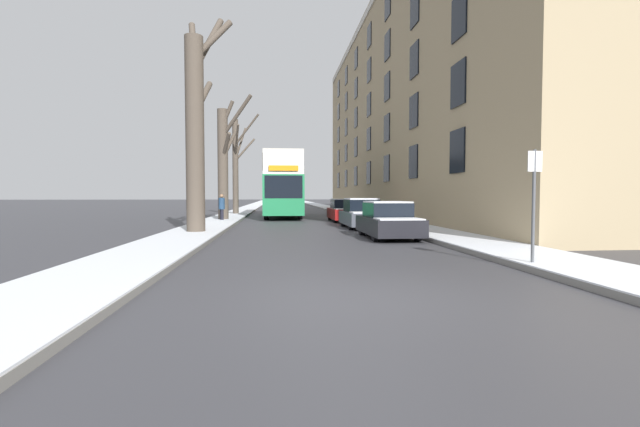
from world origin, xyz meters
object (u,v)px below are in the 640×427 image
(bare_tree_left_0, at_px, (196,126))
(parked_car_2, at_px, (345,211))
(bare_tree_left_1, at_px, (224,161))
(bare_tree_left_2, at_px, (236,163))
(parked_car_1, at_px, (362,214))
(pedestrian_left_sidewalk, at_px, (222,207))
(street_sign_post, at_px, (534,201))
(parked_car_0, at_px, (388,221))
(double_decker_bus, at_px, (282,183))

(bare_tree_left_0, relative_size, parked_car_2, 2.22)
(bare_tree_left_1, xyz_separation_m, bare_tree_left_2, (0.02, 7.92, 0.44))
(bare_tree_left_2, height_order, parked_car_1, bare_tree_left_2)
(parked_car_2, xyz_separation_m, pedestrian_left_sidewalk, (-7.42, -0.39, 0.28))
(parked_car_2, xyz_separation_m, street_sign_post, (1.33, -17.41, 0.84))
(bare_tree_left_2, xyz_separation_m, pedestrian_left_sidewalk, (-0.06, -8.87, -3.23))
(bare_tree_left_0, height_order, parked_car_2, bare_tree_left_0)
(parked_car_1, distance_m, pedestrian_left_sidewalk, 8.91)
(bare_tree_left_2, bearing_deg, bare_tree_left_0, -90.06)
(parked_car_1, bearing_deg, street_sign_post, -83.70)
(parked_car_1, bearing_deg, pedestrian_left_sidewalk, 146.36)
(bare_tree_left_0, xyz_separation_m, bare_tree_left_2, (0.02, 16.89, -0.25))
(parked_car_0, bearing_deg, parked_car_1, 90.00)
(parked_car_1, relative_size, parked_car_2, 0.96)
(parked_car_0, bearing_deg, double_decker_bus, 103.27)
(bare_tree_left_2, height_order, parked_car_2, bare_tree_left_2)
(bare_tree_left_2, xyz_separation_m, double_decker_bus, (3.60, -2.89, -1.62))
(bare_tree_left_0, bearing_deg, parked_car_1, 22.70)
(bare_tree_left_1, bearing_deg, parked_car_1, -38.60)
(parked_car_1, bearing_deg, parked_car_0, -90.00)
(parked_car_1, bearing_deg, double_decker_bus, 108.99)
(double_decker_bus, xyz_separation_m, parked_car_2, (3.76, -5.59, -1.89))
(bare_tree_left_1, distance_m, pedestrian_left_sidewalk, 2.95)
(bare_tree_left_1, relative_size, parked_car_2, 1.83)
(parked_car_0, xyz_separation_m, parked_car_2, (-0.00, 10.33, 0.00))
(bare_tree_left_1, xyz_separation_m, pedestrian_left_sidewalk, (-0.04, -0.95, -2.79))
(double_decker_bus, bearing_deg, parked_car_2, -56.11)
(bare_tree_left_1, distance_m, parked_car_2, 8.01)
(parked_car_2, bearing_deg, bare_tree_left_0, -131.25)
(bare_tree_left_0, xyz_separation_m, parked_car_1, (7.37, 3.08, -3.73))
(bare_tree_left_2, xyz_separation_m, parked_car_0, (7.35, -18.82, -3.51))
(bare_tree_left_0, bearing_deg, parked_car_2, 48.75)
(bare_tree_left_1, height_order, parked_car_1, bare_tree_left_1)
(double_decker_bus, relative_size, street_sign_post, 4.19)
(bare_tree_left_0, xyz_separation_m, double_decker_bus, (3.62, 14.00, -1.87))
(bare_tree_left_1, bearing_deg, pedestrian_left_sidewalk, -92.28)
(bare_tree_left_1, xyz_separation_m, street_sign_post, (8.71, -17.98, -2.23))
(parked_car_0, distance_m, pedestrian_left_sidewalk, 12.41)
(bare_tree_left_0, relative_size, bare_tree_left_2, 1.15)
(double_decker_bus, xyz_separation_m, pedestrian_left_sidewalk, (-3.66, -5.98, -1.61))
(double_decker_bus, distance_m, parked_car_2, 7.00)
(pedestrian_left_sidewalk, bearing_deg, bare_tree_left_2, -24.00)
(bare_tree_left_0, height_order, street_sign_post, bare_tree_left_0)
(double_decker_bus, bearing_deg, street_sign_post, -77.52)
(street_sign_post, bearing_deg, parked_car_2, 94.38)
(parked_car_1, bearing_deg, bare_tree_left_2, 118.04)
(bare_tree_left_0, height_order, double_decker_bus, bare_tree_left_0)
(double_decker_bus, distance_m, pedestrian_left_sidewalk, 7.19)
(bare_tree_left_2, distance_m, parked_car_2, 11.77)
(street_sign_post, bearing_deg, parked_car_1, 96.30)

